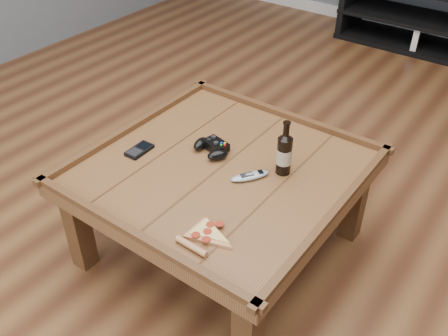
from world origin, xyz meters
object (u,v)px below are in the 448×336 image
Objects in this scene: media_console at (432,19)px; smartphone at (139,150)px; beer_bottle at (284,153)px; remote_control at (250,176)px; coffee_table at (221,179)px; game_console at (416,40)px; game_controller at (212,147)px; pizza_slice at (205,235)px.

media_console is 2.89m from smartphone.
beer_bottle is 0.16m from remote_control.
coffee_table reaches higher than game_console.
game_controller is 1.16× the size of remote_control.
remote_control reaches higher than game_console.
beer_bottle reaches higher than media_console.
media_console is at bearing 94.87° from pizza_slice.
remote_control is at bearing -126.34° from beer_bottle.
remote_control is (0.13, -2.74, 0.22)m from media_console.
coffee_table is 2.64m from game_console.
coffee_table is 4.72× the size of game_console.
game_console is (0.04, 2.57, -0.37)m from game_controller.
game_console is (0.28, 2.74, -0.36)m from smartphone.
smartphone is (-0.24, -0.17, -0.02)m from game_controller.
coffee_table is 2.75m from media_console.
pizza_slice is at bearing -25.46° from smartphone.
game_controller is at bearing 33.79° from smartphone.
smartphone is (-0.34, -2.86, 0.21)m from media_console.
coffee_table reaches higher than smartphone.
media_console is at bearing 56.00° from game_console.
smartphone is at bearing -157.35° from beer_bottle.
smartphone is at bearing -106.65° from game_console.
media_console is 2.76m from remote_control.
pizza_slice is 1.85× the size of smartphone.
smartphone is 2.78m from game_console.
game_controller reaches higher than pizza_slice.
media_console is at bearing 94.63° from beer_bottle.
smartphone is (-0.53, 0.23, 0.00)m from pizza_slice.
coffee_table is 0.14m from game_controller.
coffee_table is 0.74× the size of media_console.
media_console reaches higher than coffee_table.
game_controller is (-0.30, -0.06, -0.07)m from beer_bottle.
media_console and game_controller have the same top height.
smartphone is at bearing -96.68° from media_console.
media_console reaches higher than remote_control.
game_controller is 0.81× the size of pizza_slice.
beer_bottle reaches higher than game_controller.
game_controller is 0.23m from remote_control.
media_console is 6.29× the size of pizza_slice.
pizza_slice reaches higher than game_console.
beer_bottle reaches higher than coffee_table.
pizza_slice is at bearing -43.03° from game_controller.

